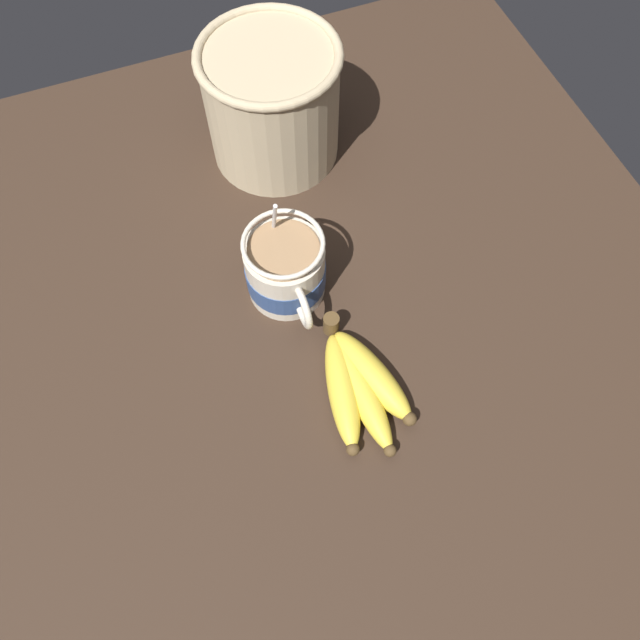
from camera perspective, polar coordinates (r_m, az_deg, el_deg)
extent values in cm
cube|color=#332319|center=(79.17, -3.30, -3.16)|extent=(112.90, 112.90, 2.69)
cylinder|color=beige|center=(78.24, -3.18, 4.60)|extent=(9.96, 9.96, 8.84)
cylinder|color=navy|center=(78.93, -3.15, 4.30)|extent=(10.16, 10.16, 3.61)
torus|color=beige|center=(74.74, -1.66, 1.27)|extent=(5.85, 0.90, 5.85)
cylinder|color=#997551|center=(74.44, -3.35, 6.42)|extent=(8.76, 8.76, 0.40)
torus|color=beige|center=(73.29, -3.41, 7.02)|extent=(9.96, 9.96, 0.60)
cylinder|color=silver|center=(76.93, -4.27, 8.34)|extent=(4.41, 0.50, 13.90)
ellipsoid|color=silver|center=(81.61, -3.49, 4.50)|extent=(3.00, 2.00, 0.80)
cylinder|color=#4C381E|center=(76.37, 1.04, -0.38)|extent=(2.00, 2.00, 3.00)
ellipsoid|color=gold|center=(74.03, 2.05, -6.37)|extent=(14.89, 6.51, 3.45)
sphere|color=#4C381E|center=(71.87, 3.03, -11.72)|extent=(1.55, 1.55, 1.55)
ellipsoid|color=gold|center=(74.19, 3.76, -6.40)|extent=(15.85, 3.79, 3.32)
sphere|color=#4C381E|center=(72.24, 6.42, -11.77)|extent=(1.49, 1.49, 1.49)
ellipsoid|color=gold|center=(74.76, 4.74, -4.98)|extent=(14.32, 7.41, 3.76)
sphere|color=#4C381E|center=(73.36, 8.20, -8.94)|extent=(1.69, 1.69, 1.69)
cylinder|color=tan|center=(90.31, -4.37, 18.94)|extent=(18.21, 18.21, 16.70)
torus|color=tan|center=(84.73, -4.78, 22.99)|extent=(19.13, 19.13, 1.28)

